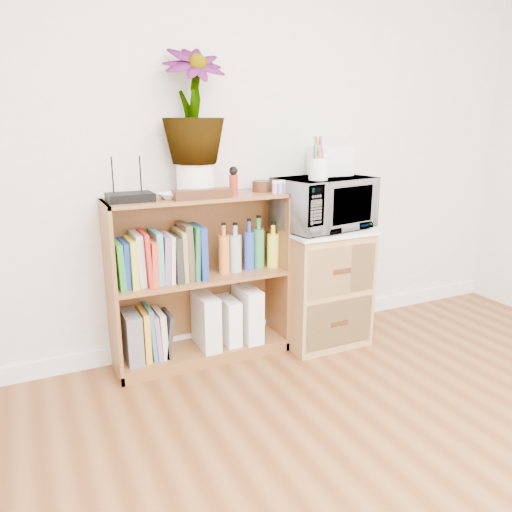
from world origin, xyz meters
TOP-DOWN VIEW (x-y plane):
  - skirting_board at (0.00, 2.24)m, footprint 4.00×0.02m
  - bookshelf at (-0.35, 2.10)m, footprint 1.00×0.30m
  - wicker_unit at (0.40, 2.02)m, footprint 0.50×0.45m
  - microwave at (0.40, 2.02)m, footprint 0.60×0.46m
  - pen_cup at (0.30, 1.93)m, footprint 0.11×0.11m
  - small_appliance at (0.50, 2.11)m, footprint 0.22×0.18m
  - router at (-0.71, 2.08)m, footprint 0.23×0.16m
  - white_bowl at (-0.51, 2.07)m, footprint 0.13×0.13m
  - plant_pot at (-0.35, 2.12)m, footprint 0.20×0.20m
  - potted_plant at (-0.35, 2.12)m, footprint 0.33×0.33m
  - trinket_box at (-0.36, 2.00)m, footprint 0.31×0.08m
  - kokeshi_doll at (-0.16, 2.06)m, footprint 0.05×0.05m
  - wooden_bowl at (0.04, 2.11)m, footprint 0.11×0.11m
  - paint_jars at (0.10, 2.01)m, footprint 0.11×0.04m
  - file_box at (-0.75, 2.10)m, footprint 0.08×0.22m
  - magazine_holder_left at (-0.33, 2.09)m, footprint 0.10×0.25m
  - magazine_holder_mid at (-0.19, 2.09)m, footprint 0.09×0.22m
  - magazine_holder_right at (-0.06, 2.09)m, footprint 0.10×0.26m
  - cookbooks at (-0.57, 2.10)m, footprint 0.47×0.20m
  - liquor_bottles at (-0.05, 2.10)m, footprint 0.38×0.07m
  - lower_books at (-0.63, 2.10)m, footprint 0.17×0.19m

SIDE VIEW (x-z plane):
  - skirting_board at x=0.00m, z-range 0.00..0.10m
  - lower_books at x=-0.63m, z-range 0.05..0.35m
  - magazine_holder_mid at x=-0.19m, z-range 0.07..0.34m
  - file_box at x=-0.75m, z-range 0.07..0.34m
  - magazine_holder_left at x=-0.33m, z-range 0.07..0.39m
  - magazine_holder_right at x=-0.06m, z-range 0.07..0.39m
  - wicker_unit at x=0.40m, z-range 0.00..0.70m
  - bookshelf at x=-0.35m, z-range 0.00..0.95m
  - cookbooks at x=-0.57m, z-range 0.48..0.79m
  - liquor_bottles at x=-0.05m, z-range 0.49..0.79m
  - microwave at x=0.40m, z-range 0.72..1.02m
  - white_bowl at x=-0.51m, z-range 0.95..0.98m
  - router at x=-0.71m, z-range 0.95..0.99m
  - trinket_box at x=-0.36m, z-range 0.95..1.00m
  - paint_jars at x=0.10m, z-range 0.95..1.01m
  - wooden_bowl at x=0.04m, z-range 0.95..1.01m
  - kokeshi_doll at x=-0.16m, z-range 0.95..1.06m
  - plant_pot at x=-0.35m, z-range 0.95..1.12m
  - pen_cup at x=0.30m, z-range 1.02..1.14m
  - small_appliance at x=0.50m, z-range 1.02..1.19m
  - potted_plant at x=-0.35m, z-range 1.12..1.71m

